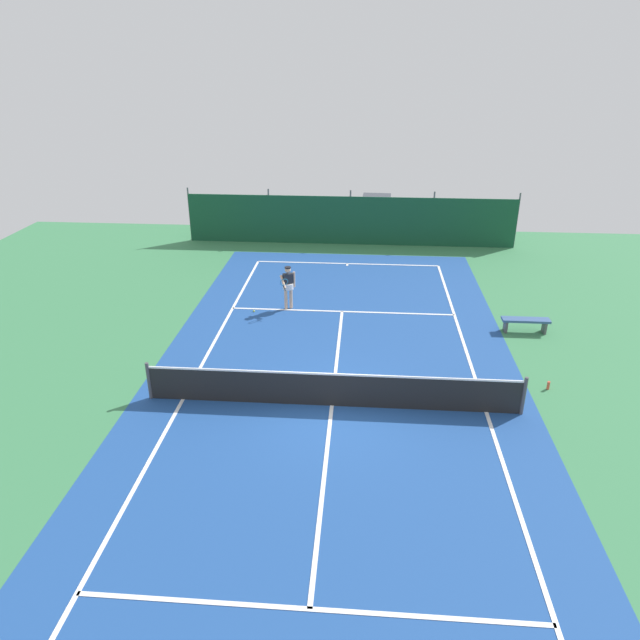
% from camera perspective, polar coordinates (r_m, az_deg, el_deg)
% --- Properties ---
extents(ground_plane, '(36.00, 36.00, 0.00)m').
position_cam_1_polar(ground_plane, '(15.93, 1.17, -8.38)').
color(ground_plane, '#387A4C').
extents(court_surface, '(11.02, 26.60, 0.01)m').
position_cam_1_polar(court_surface, '(15.93, 1.17, -8.37)').
color(court_surface, '#1E478C').
rests_on(court_surface, ground).
extents(tennis_net, '(10.12, 0.10, 1.10)m').
position_cam_1_polar(tennis_net, '(15.66, 1.19, -6.80)').
color(tennis_net, black).
rests_on(tennis_net, ground).
extents(back_fence, '(16.30, 0.98, 2.70)m').
position_cam_1_polar(back_fence, '(29.96, 2.96, 8.93)').
color(back_fence, '#14472D').
rests_on(back_fence, ground).
extents(tennis_player, '(0.56, 0.83, 1.64)m').
position_cam_1_polar(tennis_player, '(21.52, -3.14, 3.48)').
color(tennis_player, '#D8AD8C').
rests_on(tennis_player, ground).
extents(tennis_ball_near_player, '(0.07, 0.07, 0.07)m').
position_cam_1_polar(tennis_ball_near_player, '(21.68, -6.48, 0.87)').
color(tennis_ball_near_player, '#CCDB33').
rests_on(tennis_ball_near_player, ground).
extents(parked_car, '(2.15, 4.27, 1.68)m').
position_cam_1_polar(parked_car, '(32.74, 5.51, 10.50)').
color(parked_car, silver).
rests_on(parked_car, ground).
extents(courtside_bench, '(1.60, 0.40, 0.49)m').
position_cam_1_polar(courtside_bench, '(21.04, 19.47, -0.18)').
color(courtside_bench, '#335184').
rests_on(courtside_bench, ground).
extents(water_bottle, '(0.08, 0.08, 0.24)m').
position_cam_1_polar(water_bottle, '(17.81, 21.44, -5.98)').
color(water_bottle, '#D84C38').
rests_on(water_bottle, ground).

